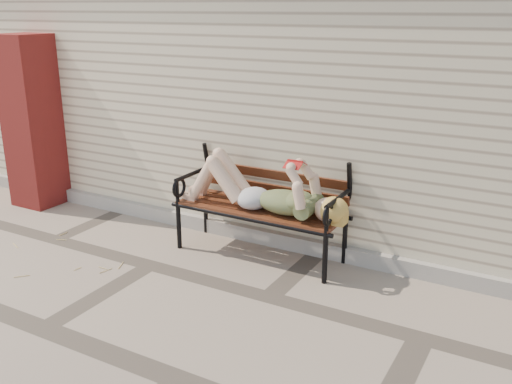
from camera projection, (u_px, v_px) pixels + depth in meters
The scene contains 7 objects.
ground at pixel (151, 265), 5.29m from camera, with size 80.00×80.00×0.00m, color gray.
house_wall at pixel (294, 71), 7.31m from camera, with size 8.00×4.00×3.00m, color beige.
foundation_strip at pixel (208, 224), 6.08m from camera, with size 8.00×0.10×0.15m, color #A29D93.
brick_pillar at pixel (32, 122), 6.67m from camera, with size 0.50×0.50×2.00m, color #A42825.
garden_bench at pixel (265, 189), 5.41m from camera, with size 1.76×0.70×1.14m.
reading_woman at pixel (259, 189), 5.27m from camera, with size 1.66×0.38×0.52m.
straw_scatter at pixel (19, 252), 5.57m from camera, with size 2.90×1.67×0.01m.
Camera 1 is at (3.21, -3.73, 2.30)m, focal length 40.00 mm.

